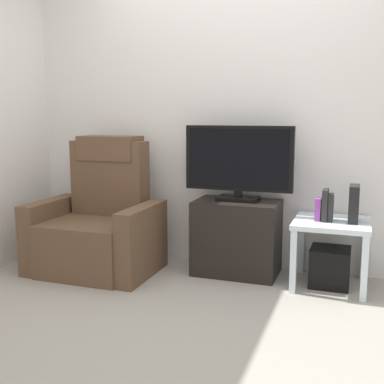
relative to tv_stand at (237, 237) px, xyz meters
name	(u,v)px	position (x,y,z in m)	size (l,w,h in m)	color
ground_plane	(195,313)	(-0.05, -0.86, -0.30)	(6.40, 6.40, 0.00)	#9E998E
wall_back	(241,109)	(-0.05, 0.27, 1.00)	(6.40, 0.06, 2.60)	silver
tv_stand	(237,237)	(0.00, 0.00, 0.00)	(0.66, 0.42, 0.59)	black
television	(238,162)	(0.00, 0.02, 0.60)	(0.85, 0.20, 0.59)	black
recliner_armchair	(99,224)	(-1.09, -0.26, 0.08)	(0.98, 0.78, 1.08)	brown
side_table	(332,231)	(0.72, -0.04, 0.12)	(0.54, 0.54, 0.49)	silver
subwoofer_box	(330,267)	(0.72, -0.04, -0.15)	(0.28, 0.28, 0.28)	black
book_leftmost	(318,209)	(0.62, -0.06, 0.28)	(0.04, 0.11, 0.16)	purple
book_middle	(325,205)	(0.67, -0.06, 0.31)	(0.04, 0.14, 0.23)	#262626
book_rightmost	(331,207)	(0.71, -0.06, 0.30)	(0.04, 0.10, 0.20)	#262626
game_console	(354,204)	(0.87, -0.03, 0.33)	(0.07, 0.20, 0.27)	black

